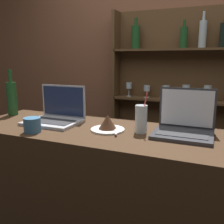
# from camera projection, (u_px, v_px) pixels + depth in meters

# --- Properties ---
(bar_counter) EXTENTS (1.83, 0.56, 1.00)m
(bar_counter) POSITION_uv_depth(u_px,v_px,m) (119.00, 213.00, 1.46)
(bar_counter) COLOR #382314
(bar_counter) RESTS_ON ground_plane
(back_wall) EXTENTS (7.00, 0.06, 2.70)m
(back_wall) POSITION_uv_depth(u_px,v_px,m) (167.00, 62.00, 2.40)
(back_wall) COLOR brown
(back_wall) RESTS_ON ground_plane
(back_shelf) EXTENTS (1.22, 0.18, 1.83)m
(back_shelf) POSITION_uv_depth(u_px,v_px,m) (176.00, 103.00, 2.36)
(back_shelf) COLOR brown
(back_shelf) RESTS_ON ground_plane
(laptop_near) EXTENTS (0.32, 0.25, 0.22)m
(laptop_near) POSITION_uv_depth(u_px,v_px,m) (56.00, 115.00, 1.55)
(laptop_near) COLOR #ADADB2
(laptop_near) RESTS_ON bar_counter
(laptop_far) EXTENTS (0.30, 0.24, 0.24)m
(laptop_far) POSITION_uv_depth(u_px,v_px,m) (184.00, 125.00, 1.30)
(laptop_far) COLOR #333338
(laptop_far) RESTS_ON bar_counter
(cake_plate) EXTENTS (0.19, 0.19, 0.09)m
(cake_plate) POSITION_uv_depth(u_px,v_px,m) (108.00, 124.00, 1.37)
(cake_plate) COLOR silver
(cake_plate) RESTS_ON bar_counter
(water_glass) EXTENTS (0.07, 0.06, 0.23)m
(water_glass) POSITION_uv_depth(u_px,v_px,m) (141.00, 119.00, 1.33)
(water_glass) COLOR silver
(water_glass) RESTS_ON bar_counter
(wine_bottle_green) EXTENTS (0.07, 0.07, 0.32)m
(wine_bottle_green) POSITION_uv_depth(u_px,v_px,m) (12.00, 98.00, 1.74)
(wine_bottle_green) COLOR #1E4C23
(wine_bottle_green) RESTS_ON bar_counter
(coffee_cup) EXTENTS (0.09, 0.09, 0.08)m
(coffee_cup) POSITION_uv_depth(u_px,v_px,m) (32.00, 125.00, 1.34)
(coffee_cup) COLOR #38668C
(coffee_cup) RESTS_ON bar_counter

